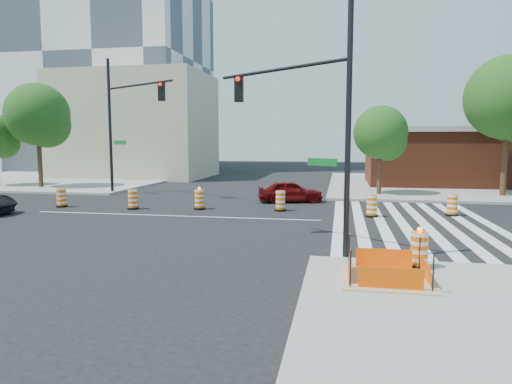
# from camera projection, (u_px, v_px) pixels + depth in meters

# --- Properties ---
(ground) EXTENTS (120.00, 120.00, 0.00)m
(ground) POSITION_uv_depth(u_px,v_px,m) (172.00, 216.00, 21.63)
(ground) COLOR black
(ground) RESTS_ON ground
(sidewalk_ne) EXTENTS (22.00, 22.00, 0.15)m
(sidewalk_ne) POSITION_uv_depth(u_px,v_px,m) (471.00, 185.00, 35.94)
(sidewalk_ne) COLOR gray
(sidewalk_ne) RESTS_ON ground
(sidewalk_nw) EXTENTS (22.00, 22.00, 0.15)m
(sidewalk_nw) POSITION_uv_depth(u_px,v_px,m) (59.00, 178.00, 42.49)
(sidewalk_nw) COLOR gray
(sidewalk_nw) RESTS_ON ground
(crosswalk_east) EXTENTS (6.75, 13.50, 0.01)m
(crosswalk_east) POSITION_uv_depth(u_px,v_px,m) (413.00, 223.00, 19.64)
(crosswalk_east) COLOR silver
(crosswalk_east) RESTS_ON ground
(lane_centerline) EXTENTS (14.00, 0.12, 0.01)m
(lane_centerline) POSITION_uv_depth(u_px,v_px,m) (172.00, 216.00, 21.63)
(lane_centerline) COLOR silver
(lane_centerline) RESTS_ON ground
(excavation_pit) EXTENTS (2.20, 2.20, 0.90)m
(excavation_pit) POSITION_uv_depth(u_px,v_px,m) (387.00, 276.00, 11.18)
(excavation_pit) COLOR tan
(excavation_pit) RESTS_ON ground
(brick_storefront) EXTENTS (16.50, 8.50, 4.60)m
(brick_storefront) POSITION_uv_depth(u_px,v_px,m) (473.00, 157.00, 35.69)
(brick_storefront) COLOR maroon
(brick_storefront) RESTS_ON ground
(beige_midrise) EXTENTS (14.00, 10.00, 10.00)m
(beige_midrise) POSITION_uv_depth(u_px,v_px,m) (136.00, 126.00, 44.76)
(beige_midrise) COLOR tan
(beige_midrise) RESTS_ON ground
(red_coupe) EXTENTS (4.01, 2.48, 1.27)m
(red_coupe) POSITION_uv_depth(u_px,v_px,m) (290.00, 191.00, 26.41)
(red_coupe) COLOR #560708
(red_coupe) RESTS_ON ground
(signal_pole_se) EXTENTS (4.59, 3.32, 7.33)m
(signal_pole_se) POSITION_uv_depth(u_px,v_px,m) (307.00, 109.00, 14.02)
(signal_pole_se) COLOR black
(signal_pole_se) RESTS_ON ground
(signal_pole_nw) EXTENTS (5.82, 3.48, 8.79)m
(signal_pole_nw) POSITION_uv_depth(u_px,v_px,m) (125.00, 112.00, 29.10)
(signal_pole_nw) COLOR black
(signal_pole_nw) RESTS_ON ground
(pit_drum) EXTENTS (0.57, 0.57, 1.12)m
(pit_drum) POSITION_uv_depth(u_px,v_px,m) (419.00, 251.00, 12.15)
(pit_drum) COLOR black
(pit_drum) RESTS_ON ground
(tree_north_b) EXTENTS (4.56, 4.56, 7.76)m
(tree_north_b) POSITION_uv_depth(u_px,v_px,m) (39.00, 118.00, 33.38)
(tree_north_b) COLOR #382314
(tree_north_b) RESTS_ON ground
(tree_north_c) EXTENTS (3.40, 3.40, 5.78)m
(tree_north_c) POSITION_uv_depth(u_px,v_px,m) (381.00, 136.00, 29.00)
(tree_north_c) COLOR #382314
(tree_north_c) RESTS_ON ground
(tree_north_d) EXTENTS (5.15, 5.15, 8.76)m
(tree_north_d) POSITION_uv_depth(u_px,v_px,m) (509.00, 102.00, 27.92)
(tree_north_d) COLOR #382314
(tree_north_d) RESTS_ON ground
(median_drum_1) EXTENTS (0.60, 0.60, 1.02)m
(median_drum_1) POSITION_uv_depth(u_px,v_px,m) (61.00, 198.00, 24.46)
(median_drum_1) COLOR black
(median_drum_1) RESTS_ON ground
(median_drum_2) EXTENTS (0.60, 0.60, 1.02)m
(median_drum_2) POSITION_uv_depth(u_px,v_px,m) (133.00, 200.00, 23.67)
(median_drum_2) COLOR black
(median_drum_2) RESTS_ON ground
(median_drum_3) EXTENTS (0.60, 0.60, 1.18)m
(median_drum_3) POSITION_uv_depth(u_px,v_px,m) (199.00, 200.00, 23.63)
(median_drum_3) COLOR black
(median_drum_3) RESTS_ON ground
(median_drum_4) EXTENTS (0.60, 0.60, 1.02)m
(median_drum_4) POSITION_uv_depth(u_px,v_px,m) (280.00, 202.00, 23.09)
(median_drum_4) COLOR black
(median_drum_4) RESTS_ON ground
(median_drum_5) EXTENTS (0.60, 0.60, 1.02)m
(median_drum_5) POSITION_uv_depth(u_px,v_px,m) (372.00, 207.00, 21.26)
(median_drum_5) COLOR black
(median_drum_5) RESTS_ON ground
(median_drum_6) EXTENTS (0.60, 0.60, 1.02)m
(median_drum_6) POSITION_uv_depth(u_px,v_px,m) (452.00, 206.00, 21.57)
(median_drum_6) COLOR black
(median_drum_6) RESTS_ON ground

